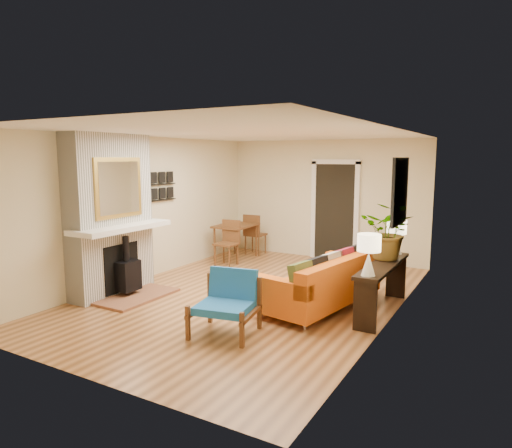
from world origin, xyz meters
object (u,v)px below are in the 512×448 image
object	(u,v)px
console_table	(383,274)
lamp_far	(397,233)
sofa	(325,283)
lamp_near	(369,250)
ottoman	(282,296)
houseplant	(389,231)
blue_chair	(228,299)
dining_table	(239,232)

from	to	relation	value
console_table	lamp_far	bearing A→B (deg)	90.00
sofa	lamp_far	bearing A→B (deg)	49.39
lamp_near	ottoman	bearing A→B (deg)	171.51
console_table	houseplant	size ratio (longest dim) A/B	2.17
lamp_near	lamp_far	size ratio (longest dim) A/B	1.00
lamp_near	sofa	bearing A→B (deg)	143.53
blue_chair	dining_table	bearing A→B (deg)	119.98
dining_table	sofa	bearing A→B (deg)	-36.88
blue_chair	lamp_near	xyz separation A→B (m)	(1.54, 0.93, 0.63)
blue_chair	sofa	bearing A→B (deg)	64.13
sofa	lamp_far	size ratio (longest dim) A/B	4.25
blue_chair	lamp_far	distance (m)	2.96
sofa	lamp_near	bearing A→B (deg)	-36.47
blue_chair	console_table	size ratio (longest dim) A/B	0.48
lamp_near	lamp_far	xyz separation A→B (m)	(0.00, 1.53, 0.00)
ottoman	console_table	world-z (taller)	console_table
blue_chair	dining_table	size ratio (longest dim) A/B	0.51
dining_table	houseplant	size ratio (longest dim) A/B	2.05
blue_chair	houseplant	xyz separation A→B (m)	(1.53, 2.00, 0.72)
dining_table	lamp_far	xyz separation A→B (m)	(3.65, -1.20, 0.45)
lamp_near	houseplant	distance (m)	1.08
houseplant	dining_table	bearing A→B (deg)	155.56
blue_chair	dining_table	xyz separation A→B (m)	(-2.11, 3.65, 0.18)
sofa	blue_chair	bearing A→B (deg)	-115.87
console_table	ottoman	bearing A→B (deg)	-156.70
ottoman	houseplant	xyz separation A→B (m)	(1.32, 0.88, 0.96)
console_table	lamp_near	world-z (taller)	lamp_near
lamp_near	lamp_far	world-z (taller)	same
ottoman	console_table	xyz separation A→B (m)	(1.33, 0.57, 0.38)
console_table	lamp_far	size ratio (longest dim) A/B	3.43
dining_table	lamp_near	world-z (taller)	lamp_near
houseplant	console_table	bearing A→B (deg)	-88.12
blue_chair	console_table	distance (m)	2.29
blue_chair	lamp_near	bearing A→B (deg)	31.11
ottoman	houseplant	bearing A→B (deg)	33.65
dining_table	console_table	size ratio (longest dim) A/B	0.94
dining_table	houseplant	bearing A→B (deg)	-24.44
sofa	blue_chair	xyz separation A→B (m)	(-0.74, -1.52, 0.05)
console_table	lamp_near	size ratio (longest dim) A/B	3.43
ottoman	dining_table	xyz separation A→B (m)	(-2.32, 2.53, 0.42)
ottoman	lamp_near	xyz separation A→B (m)	(1.33, -0.20, 0.87)
blue_chair	houseplant	bearing A→B (deg)	52.66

